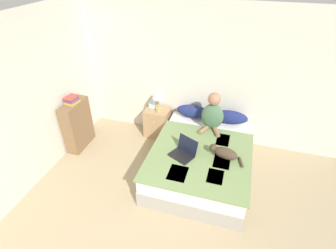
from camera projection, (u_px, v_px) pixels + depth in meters
wall_back at (197, 76)px, 4.74m from camera, size 5.32×0.05×2.55m
wall_side at (31, 103)px, 3.91m from camera, size 0.05×4.36×2.55m
bed at (201, 160)px, 4.37m from camera, size 1.57×2.02×0.52m
pillow_near at (193, 111)px, 4.93m from camera, size 0.63×0.22×0.24m
pillow_far at (230, 117)px, 4.76m from camera, size 0.63×0.22×0.24m
person_sitting at (213, 114)px, 4.52m from camera, size 0.39×0.38×0.69m
cat_tabby at (224, 153)px, 3.98m from camera, size 0.55×0.29×0.18m
laptop_open at (183, 152)px, 4.05m from camera, size 0.45×0.43×0.26m
nightstand at (157, 122)px, 5.25m from camera, size 0.47×0.40×0.58m
table_lamp at (159, 95)px, 4.85m from camera, size 0.24×0.24×0.48m
tissue_box at (153, 105)px, 5.14m from camera, size 0.12×0.12×0.14m
bookshelf at (77, 125)px, 4.86m from camera, size 0.24×0.63×0.93m
book_stack_top at (72, 100)px, 4.57m from camera, size 0.21×0.25×0.13m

